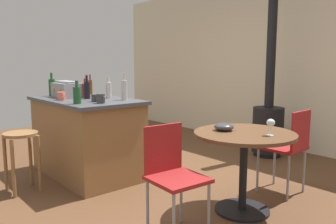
{
  "coord_description": "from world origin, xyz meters",
  "views": [
    {
      "loc": [
        2.93,
        -2.09,
        1.36
      ],
      "look_at": [
        0.18,
        0.27,
        0.83
      ],
      "focal_mm": 36.82,
      "sensor_mm": 36.0,
      "label": 1
    }
  ],
  "objects": [
    {
      "name": "wooden_stool",
      "position": [
        -0.71,
        -0.98,
        0.47
      ],
      "size": [
        0.35,
        0.35,
        0.63
      ],
      "color": "olive",
      "rests_on": "ground_plane"
    },
    {
      "name": "bottle_6",
      "position": [
        -0.76,
        -0.18,
        1.03
      ],
      "size": [
        0.07,
        0.07,
        0.28
      ],
      "color": "black",
      "rests_on": "kitchen_island"
    },
    {
      "name": "bottle_5",
      "position": [
        -0.36,
        0.08,
        1.04
      ],
      "size": [
        0.07,
        0.07,
        0.31
      ],
      "color": "#B7B2AD",
      "rests_on": "kitchen_island"
    },
    {
      "name": "folding_chair_near",
      "position": [
        1.14,
        1.07,
        0.53
      ],
      "size": [
        0.42,
        0.42,
        0.88
      ],
      "color": "maroon",
      "rests_on": "ground_plane"
    },
    {
      "name": "toolbox",
      "position": [
        -1.07,
        -0.29,
        1.02
      ],
      "size": [
        0.4,
        0.26,
        0.2
      ],
      "color": "gray",
      "rests_on": "kitchen_island"
    },
    {
      "name": "dining_table",
      "position": [
        1.1,
        0.37,
        0.56
      ],
      "size": [
        0.9,
        0.9,
        0.74
      ],
      "color": "black",
      "rests_on": "ground_plane"
    },
    {
      "name": "kitchen_island",
      "position": [
        -0.78,
        -0.2,
        0.46
      ],
      "size": [
        1.47,
        0.86,
        0.93
      ],
      "color": "olive",
      "rests_on": "ground_plane"
    },
    {
      "name": "serving_bowl",
      "position": [
        0.93,
        0.3,
        0.77
      ],
      "size": [
        0.18,
        0.18,
        0.07
      ],
      "primitive_type": "ellipsoid",
      "color": "#383838",
      "rests_on": "dining_table"
    },
    {
      "name": "folding_chair_far",
      "position": [
        0.98,
        -0.37,
        0.51
      ],
      "size": [
        0.43,
        0.43,
        0.86
      ],
      "color": "maroon",
      "rests_on": "ground_plane"
    },
    {
      "name": "bottle_1",
      "position": [
        -0.66,
        0.05,
        1.03
      ],
      "size": [
        0.07,
        0.07,
        0.26
      ],
      "color": "#B7B2AD",
      "rests_on": "kitchen_island"
    },
    {
      "name": "bottle_4",
      "position": [
        -1.23,
        0.11,
        1.03
      ],
      "size": [
        0.06,
        0.06,
        0.27
      ],
      "color": "#603314",
      "rests_on": "kitchen_island"
    },
    {
      "name": "bottle_3",
      "position": [
        -0.38,
        -0.49,
        1.02
      ],
      "size": [
        0.08,
        0.08,
        0.24
      ],
      "color": "#194C23",
      "rests_on": "kitchen_island"
    },
    {
      "name": "bottle_2",
      "position": [
        -1.37,
        -0.36,
        1.04
      ],
      "size": [
        0.08,
        0.08,
        0.3
      ],
      "color": "#194C23",
      "rests_on": "kitchen_island"
    },
    {
      "name": "bottle_0",
      "position": [
        -0.86,
        -0.16,
        1.02
      ],
      "size": [
        0.06,
        0.06,
        0.23
      ],
      "color": "maroon",
      "rests_on": "kitchen_island"
    },
    {
      "name": "cup_0",
      "position": [
        -0.26,
        -0.28,
        0.97
      ],
      "size": [
        0.12,
        0.09,
        0.1
      ],
      "color": "#383838",
      "rests_on": "kitchen_island"
    },
    {
      "name": "cup_1",
      "position": [
        -0.43,
        -0.26,
        0.97
      ],
      "size": [
        0.11,
        0.07,
        0.08
      ],
      "color": "#383838",
      "rests_on": "kitchen_island"
    },
    {
      "name": "ground_plane",
      "position": [
        0.0,
        0.0,
        0.0
      ],
      "size": [
        8.8,
        8.8,
        0.0
      ],
      "primitive_type": "plane",
      "color": "brown"
    },
    {
      "name": "wine_glass",
      "position": [
        1.33,
        0.43,
        0.84
      ],
      "size": [
        0.07,
        0.07,
        0.14
      ],
      "color": "silver",
      "rests_on": "dining_table"
    },
    {
      "name": "cup_2",
      "position": [
        -0.82,
        -0.48,
        0.97
      ],
      "size": [
        0.13,
        0.09,
        0.09
      ],
      "color": "#DB6651",
      "rests_on": "kitchen_island"
    },
    {
      "name": "back_wall",
      "position": [
        0.0,
        2.82,
        1.35
      ],
      "size": [
        8.0,
        0.1,
        2.7
      ],
      "primitive_type": "cube",
      "color": "beige",
      "rests_on": "ground_plane"
    },
    {
      "name": "wood_stove",
      "position": [
        0.17,
        2.19,
        0.57
      ],
      "size": [
        0.44,
        0.45,
        2.39
      ],
      "color": "black",
      "rests_on": "ground_plane"
    }
  ]
}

